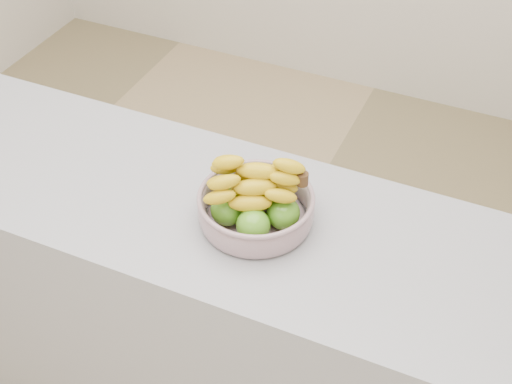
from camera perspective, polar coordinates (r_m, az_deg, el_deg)
ground at (r=2.68m, az=-3.51°, el=-13.54°), size 4.00×4.00×0.00m
counter at (r=2.27m, az=-5.18°, el=-8.95°), size 2.00×0.60×0.90m
fruit_bowl at (r=1.82m, az=-0.01°, el=-0.96°), size 0.30×0.30×0.19m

